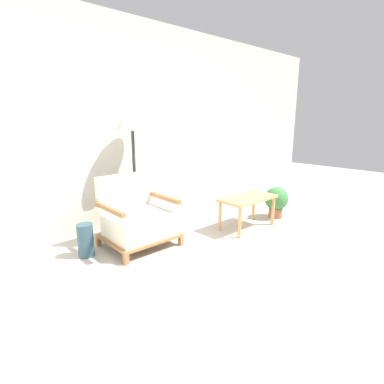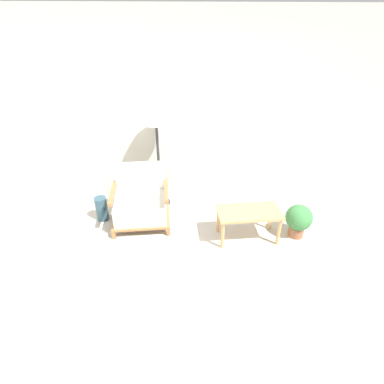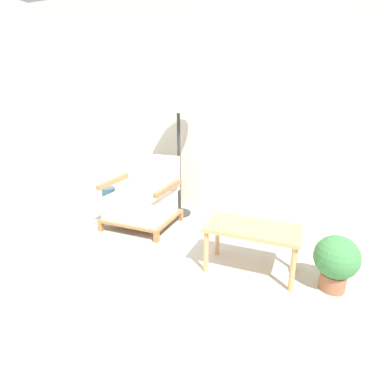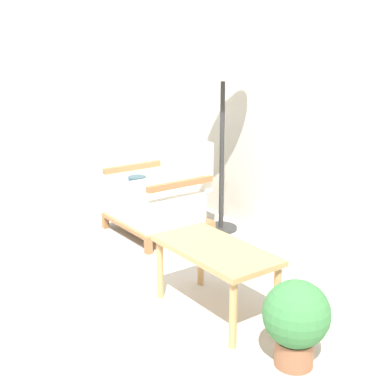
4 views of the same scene
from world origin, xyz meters
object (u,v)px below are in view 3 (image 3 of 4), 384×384
at_px(armchair, 143,200).
at_px(floor_lamp, 178,105).
at_px(vase, 109,201).
at_px(coffee_table, 252,233).
at_px(potted_plant, 336,260).

distance_m(armchair, floor_lamp, 1.20).
distance_m(armchair, vase, 0.60).
bearing_deg(coffee_table, potted_plant, -1.05).
xyz_separation_m(coffee_table, potted_plant, (0.67, -0.01, -0.10)).
bearing_deg(vase, floor_lamp, 22.38).
xyz_separation_m(floor_lamp, coffee_table, (1.13, -0.96, -1.01)).
xyz_separation_m(armchair, potted_plant, (2.06, -0.52, -0.04)).
bearing_deg(floor_lamp, potted_plant, -28.47).
bearing_deg(potted_plant, coffee_table, 178.95).
relative_size(vase, potted_plant, 0.77).
distance_m(vase, potted_plant, 2.72).
bearing_deg(vase, armchair, -11.04).
xyz_separation_m(armchair, vase, (-0.58, 0.11, -0.13)).
xyz_separation_m(armchair, coffee_table, (1.39, -0.50, 0.06)).
bearing_deg(armchair, floor_lamp, 59.92).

